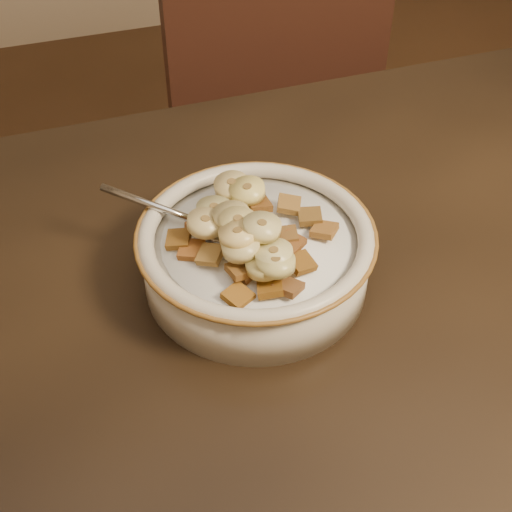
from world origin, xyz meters
name	(u,v)px	position (x,y,z in m)	size (l,w,h in m)	color
chair	(311,205)	(0.04, 0.58, 0.44)	(0.39, 0.39, 0.87)	#361B13
cereal_bowl	(256,261)	(-0.20, 0.14, 0.77)	(0.20, 0.20, 0.05)	beige
milk	(256,241)	(-0.20, 0.14, 0.80)	(0.16, 0.16, 0.00)	white
spoon	(221,230)	(-0.23, 0.16, 0.80)	(0.04, 0.05, 0.01)	#BBBDC0
cereal_square_0	(191,250)	(-0.26, 0.14, 0.80)	(0.02, 0.02, 0.01)	brown
cereal_square_1	(285,236)	(-0.18, 0.12, 0.81)	(0.02, 0.02, 0.01)	brown
cereal_square_2	(259,204)	(-0.19, 0.16, 0.81)	(0.02, 0.02, 0.01)	brown
cereal_square_3	(284,253)	(-0.19, 0.10, 0.81)	(0.02, 0.02, 0.01)	brown
cereal_square_4	(310,216)	(-0.15, 0.14, 0.81)	(0.02, 0.02, 0.01)	brown
cereal_square_5	(290,243)	(-0.18, 0.11, 0.81)	(0.02, 0.02, 0.01)	brown
cereal_square_6	(229,190)	(-0.20, 0.21, 0.80)	(0.02, 0.02, 0.01)	brown
cereal_square_7	(238,296)	(-0.24, 0.08, 0.80)	(0.02, 0.02, 0.01)	brown
cereal_square_8	(301,263)	(-0.18, 0.09, 0.81)	(0.02, 0.02, 0.01)	brown
cereal_square_9	(270,288)	(-0.21, 0.07, 0.81)	(0.02, 0.02, 0.01)	#8E5D1A
cereal_square_10	(201,226)	(-0.24, 0.16, 0.81)	(0.02, 0.02, 0.01)	brown
cereal_square_11	(178,239)	(-0.27, 0.15, 0.81)	(0.02, 0.02, 0.01)	brown
cereal_square_12	(288,287)	(-0.20, 0.07, 0.80)	(0.02, 0.02, 0.01)	brown
cereal_square_13	(232,217)	(-0.22, 0.15, 0.82)	(0.02, 0.02, 0.01)	#916318
cereal_square_14	(241,270)	(-0.23, 0.10, 0.81)	(0.02, 0.02, 0.01)	brown
cereal_square_15	(210,255)	(-0.25, 0.12, 0.81)	(0.02, 0.02, 0.01)	olive
cereal_square_16	(245,195)	(-0.20, 0.19, 0.81)	(0.02, 0.02, 0.01)	olive
cereal_square_17	(324,230)	(-0.14, 0.13, 0.81)	(0.02, 0.02, 0.01)	#9B6132
cereal_square_18	(246,269)	(-0.22, 0.10, 0.81)	(0.02, 0.02, 0.01)	brown
cereal_square_19	(289,204)	(-0.16, 0.16, 0.81)	(0.02, 0.02, 0.01)	olive
cereal_square_20	(242,269)	(-0.23, 0.10, 0.81)	(0.02, 0.02, 0.01)	brown
banana_slice_0	(238,223)	(-0.22, 0.13, 0.83)	(0.03, 0.03, 0.01)	#EBE28E
banana_slice_1	(247,191)	(-0.20, 0.17, 0.82)	(0.03, 0.03, 0.01)	#FBE780
banana_slice_2	(262,227)	(-0.20, 0.12, 0.83)	(0.03, 0.03, 0.01)	#FDE79B
banana_slice_3	(231,216)	(-0.22, 0.14, 0.83)	(0.03, 0.03, 0.01)	tan
banana_slice_4	(206,223)	(-0.24, 0.15, 0.82)	(0.03, 0.03, 0.01)	#CEB67A
banana_slice_5	(276,263)	(-0.20, 0.08, 0.82)	(0.03, 0.03, 0.01)	#CFC67F
banana_slice_6	(214,210)	(-0.23, 0.16, 0.82)	(0.03, 0.03, 0.01)	#CAC387
banana_slice_7	(241,246)	(-0.22, 0.11, 0.82)	(0.03, 0.03, 0.01)	#D7C883
banana_slice_8	(232,186)	(-0.21, 0.19, 0.82)	(0.03, 0.03, 0.01)	#FFEBA5
banana_slice_9	(265,265)	(-0.21, 0.09, 0.82)	(0.03, 0.03, 0.01)	tan
banana_slice_10	(274,254)	(-0.20, 0.09, 0.82)	(0.03, 0.03, 0.01)	#FFEF97
banana_slice_11	(238,235)	(-0.22, 0.12, 0.83)	(0.03, 0.03, 0.01)	#F3D479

